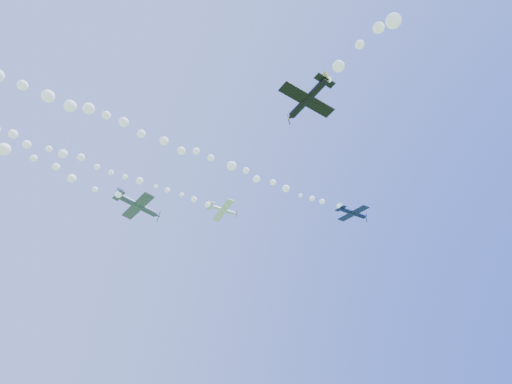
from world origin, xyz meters
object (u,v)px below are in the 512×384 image
plane_navy (353,213)px  plane_grey (138,205)px  plane_white (223,210)px  plane_black (307,99)px

plane_navy → plane_grey: (-34.64, 9.13, -6.29)m
plane_white → plane_navy: 25.55m
plane_white → plane_black: (-10.22, -40.32, -17.54)m
plane_navy → plane_black: size_ratio=1.01×
plane_white → plane_grey: (-18.18, -9.27, -12.88)m
plane_black → plane_grey: bearing=8.8°
plane_grey → plane_white: bearing=18.5°
plane_white → plane_navy: bearing=-48.3°
plane_grey → plane_black: (7.97, -31.06, -4.67)m
plane_grey → plane_black: plane_grey is taller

